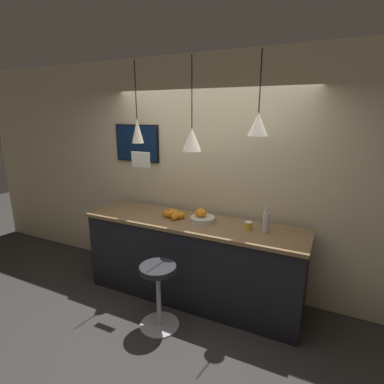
# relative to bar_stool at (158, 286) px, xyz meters

# --- Properties ---
(ground_plane) EXTENTS (14.00, 14.00, 0.00)m
(ground_plane) POSITION_rel_bar_stool_xyz_m (0.08, -0.13, -0.48)
(ground_plane) COLOR #33302D
(back_wall) EXTENTS (8.00, 0.06, 2.90)m
(back_wall) POSITION_rel_bar_stool_xyz_m (0.08, 1.09, 0.97)
(back_wall) COLOR beige
(back_wall) RESTS_ON ground_plane
(service_counter) EXTENTS (2.64, 0.68, 1.00)m
(service_counter) POSITION_rel_bar_stool_xyz_m (0.08, 0.63, 0.02)
(service_counter) COLOR black
(service_counter) RESTS_ON ground_plane
(bar_stool) EXTENTS (0.42, 0.42, 0.71)m
(bar_stool) POSITION_rel_bar_stool_xyz_m (0.00, 0.00, 0.00)
(bar_stool) COLOR #B7B7BC
(bar_stool) RESTS_ON ground_plane
(fruit_bowl) EXTENTS (0.28, 0.28, 0.15)m
(fruit_bowl) POSITION_rel_bar_stool_xyz_m (0.20, 0.66, 0.58)
(fruit_bowl) COLOR beige
(fruit_bowl) RESTS_ON service_counter
(orange_pile) EXTENTS (0.29, 0.22, 0.09)m
(orange_pile) POSITION_rel_bar_stool_xyz_m (-0.18, 0.65, 0.56)
(orange_pile) COLOR orange
(orange_pile) RESTS_ON service_counter
(juice_bottle) EXTENTS (0.07, 0.07, 0.27)m
(juice_bottle) POSITION_rel_bar_stool_xyz_m (0.93, 0.66, 0.64)
(juice_bottle) COLOR silver
(juice_bottle) RESTS_ON service_counter
(spread_jar) EXTENTS (0.08, 0.08, 0.09)m
(spread_jar) POSITION_rel_bar_stool_xyz_m (0.75, 0.66, 0.57)
(spread_jar) COLOR gold
(spread_jar) RESTS_ON service_counter
(pendant_lamp_left) EXTENTS (0.14, 0.14, 0.93)m
(pendant_lamp_left) POSITION_rel_bar_stool_xyz_m (-0.63, 0.63, 1.54)
(pendant_lamp_left) COLOR black
(pendant_lamp_middle) EXTENTS (0.21, 0.21, 0.99)m
(pendant_lamp_middle) POSITION_rel_bar_stool_xyz_m (0.08, 0.63, 1.46)
(pendant_lamp_middle) COLOR black
(pendant_lamp_right) EXTENTS (0.20, 0.20, 0.80)m
(pendant_lamp_right) POSITION_rel_bar_stool_xyz_m (0.80, 0.63, 1.64)
(pendant_lamp_right) COLOR black
(mounted_tv) EXTENTS (0.67, 0.04, 0.50)m
(mounted_tv) POSITION_rel_bar_stool_xyz_m (-0.94, 1.03, 1.35)
(mounted_tv) COLOR black
(hanging_menu_board) EXTENTS (0.24, 0.01, 0.17)m
(hanging_menu_board) POSITION_rel_bar_stool_xyz_m (-0.42, 0.37, 1.25)
(hanging_menu_board) COLOR white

